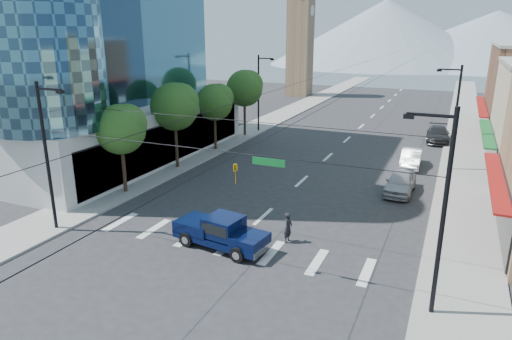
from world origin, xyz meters
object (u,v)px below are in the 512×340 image
object	(u,v)px
pickup_truck	(221,231)
pedestrian	(288,228)
parked_car_near	(400,182)
parked_car_far	(438,134)
parked_car_mid	(411,158)

from	to	relation	value
pickup_truck	pedestrian	distance (m)	3.88
parked_car_near	parked_car_far	bearing A→B (deg)	86.26
parked_car_near	parked_car_far	world-z (taller)	parked_car_near
pickup_truck	parked_car_far	size ratio (longest dim) A/B	1.02
pedestrian	parked_car_near	bearing A→B (deg)	-18.23
pickup_truck	parked_car_far	xyz separation A→B (m)	(9.74, 31.99, -0.16)
pickup_truck	pedestrian	xyz separation A→B (m)	(3.22, 2.16, -0.09)
parked_car_near	parked_car_mid	distance (m)	7.52
parked_car_near	parked_car_far	distance (m)	18.70
pickup_truck	parked_car_far	distance (m)	33.44
pedestrian	parked_car_far	distance (m)	30.54
pickup_truck	parked_car_mid	distance (m)	22.39
pedestrian	parked_car_far	size ratio (longest dim) A/B	0.32
parked_car_near	parked_car_far	size ratio (longest dim) A/B	0.86
pedestrian	parked_car_mid	bearing A→B (deg)	-9.37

